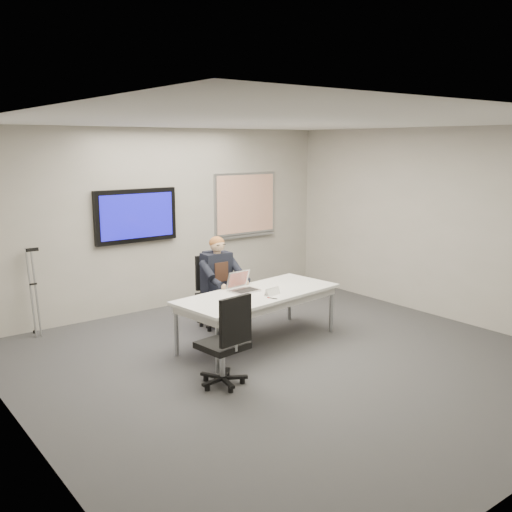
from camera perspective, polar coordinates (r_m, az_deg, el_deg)
floor at (r=6.94m, az=3.32°, el=-10.48°), size 6.00×6.00×0.02m
ceiling at (r=6.46m, az=3.61°, el=13.30°), size 6.00×6.00×0.02m
wall_back at (r=9.01m, az=-9.16°, el=3.64°), size 6.00×0.02×2.80m
wall_left at (r=5.15m, az=-22.68°, el=-2.70°), size 0.02×6.00×2.80m
wall_right at (r=8.79m, az=18.42°, el=3.03°), size 0.02×6.00×2.80m
conference_table at (r=7.35m, az=0.24°, el=-4.25°), size 2.30×1.19×0.68m
tv_display at (r=8.72m, az=-11.90°, el=3.96°), size 1.30×0.09×0.80m
whiteboard at (r=9.79m, az=-1.07°, el=5.14°), size 1.25×0.08×1.10m
office_chair_far at (r=8.13m, az=-4.18°, el=-4.88°), size 0.53×0.53×1.01m
office_chair_near at (r=6.17m, az=-3.10°, el=-10.11°), size 0.54×0.54×1.02m
seated_person at (r=7.88m, az=-3.25°, el=-3.79°), size 0.41×0.70×1.31m
crutch at (r=8.21m, az=-21.37°, el=-3.23°), size 0.26×0.48×1.28m
laptop at (r=7.41m, az=-1.40°, el=-3.01°), size 0.37×0.36×0.25m
name_tent at (r=7.21m, az=1.64°, el=-3.54°), size 0.24×0.10×0.09m
pen at (r=7.05m, az=1.63°, el=-4.23°), size 0.06×0.13×0.01m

